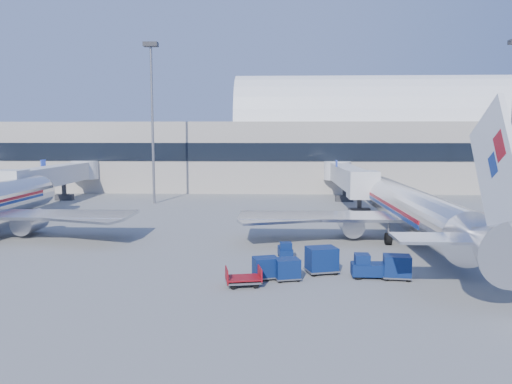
{
  "coord_description": "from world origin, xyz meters",
  "views": [
    {
      "loc": [
        -2.8,
        -40.5,
        9.68
      ],
      "look_at": [
        -4.48,
        6.0,
        4.42
      ],
      "focal_mm": 35.0,
      "sensor_mm": 36.0,
      "label": 1
    }
  ],
  "objects_px": {
    "jetbridge_mid": "(57,175)",
    "cart_open_red": "(244,280)",
    "tug_left": "(285,251)",
    "cart_solo_near": "(397,267)",
    "mast_west": "(152,99)",
    "cart_train_c": "(266,267)",
    "airliner_main": "(416,211)",
    "tug_right": "(506,259)",
    "cart_train_a": "(322,259)",
    "cart_train_b": "(287,269)",
    "tug_lead": "(368,267)",
    "jetbridge_near": "(347,176)"
  },
  "relations": [
    {
      "from": "jetbridge_mid",
      "to": "cart_open_red",
      "type": "height_order",
      "value": "jetbridge_mid"
    },
    {
      "from": "tug_left",
      "to": "cart_solo_near",
      "type": "bearing_deg",
      "value": -131.74
    },
    {
      "from": "mast_west",
      "to": "cart_train_c",
      "type": "distance_m",
      "value": 43.39
    },
    {
      "from": "tug_left",
      "to": "cart_open_red",
      "type": "relative_size",
      "value": 0.86
    },
    {
      "from": "airliner_main",
      "to": "tug_right",
      "type": "distance_m",
      "value": 9.95
    },
    {
      "from": "cart_train_a",
      "to": "cart_train_b",
      "type": "distance_m",
      "value": 3.06
    },
    {
      "from": "cart_train_a",
      "to": "cart_train_c",
      "type": "height_order",
      "value": "cart_train_a"
    },
    {
      "from": "cart_open_red",
      "to": "tug_lead",
      "type": "bearing_deg",
      "value": 4.36
    },
    {
      "from": "mast_west",
      "to": "tug_right",
      "type": "relative_size",
      "value": 8.55
    },
    {
      "from": "tug_left",
      "to": "mast_west",
      "type": "bearing_deg",
      "value": 24.68
    },
    {
      "from": "tug_right",
      "to": "cart_train_b",
      "type": "bearing_deg",
      "value": -138.22
    },
    {
      "from": "tug_left",
      "to": "cart_train_a",
      "type": "distance_m",
      "value": 4.95
    },
    {
      "from": "cart_train_b",
      "to": "cart_train_c",
      "type": "distance_m",
      "value": 1.48
    },
    {
      "from": "tug_lead",
      "to": "tug_right",
      "type": "relative_size",
      "value": 0.97
    },
    {
      "from": "cart_train_c",
      "to": "tug_left",
      "type": "bearing_deg",
      "value": 59.83
    },
    {
      "from": "airliner_main",
      "to": "cart_open_red",
      "type": "height_order",
      "value": "airliner_main"
    },
    {
      "from": "mast_west",
      "to": "cart_train_a",
      "type": "xyz_separation_m",
      "value": [
        20.59,
        -36.01,
        -13.79
      ]
    },
    {
      "from": "jetbridge_near",
      "to": "mast_west",
      "type": "height_order",
      "value": "mast_west"
    },
    {
      "from": "jetbridge_mid",
      "to": "cart_train_b",
      "type": "relative_size",
      "value": 14.1
    },
    {
      "from": "cart_solo_near",
      "to": "cart_train_b",
      "type": "bearing_deg",
      "value": -169.17
    },
    {
      "from": "jetbridge_mid",
      "to": "cart_solo_near",
      "type": "bearing_deg",
      "value": -43.63
    },
    {
      "from": "cart_train_c",
      "to": "airliner_main",
      "type": "bearing_deg",
      "value": 26.04
    },
    {
      "from": "cart_train_a",
      "to": "cart_open_red",
      "type": "xyz_separation_m",
      "value": [
        -5.31,
        -3.21,
        -0.57
      ]
    },
    {
      "from": "airliner_main",
      "to": "tug_lead",
      "type": "distance_m",
      "value": 13.27
    },
    {
      "from": "cart_train_c",
      "to": "cart_open_red",
      "type": "bearing_deg",
      "value": -145.48
    },
    {
      "from": "tug_lead",
      "to": "jetbridge_mid",
      "type": "bearing_deg",
      "value": 136.56
    },
    {
      "from": "airliner_main",
      "to": "mast_west",
      "type": "height_order",
      "value": "mast_west"
    },
    {
      "from": "tug_right",
      "to": "cart_train_a",
      "type": "distance_m",
      "value": 13.76
    },
    {
      "from": "tug_right",
      "to": "jetbridge_near",
      "type": "bearing_deg",
      "value": 129.98
    },
    {
      "from": "tug_left",
      "to": "cart_train_c",
      "type": "relative_size",
      "value": 1.08
    },
    {
      "from": "jetbridge_near",
      "to": "cart_train_a",
      "type": "height_order",
      "value": "jetbridge_near"
    },
    {
      "from": "jetbridge_near",
      "to": "tug_lead",
      "type": "xyz_separation_m",
      "value": [
        -3.91,
        -37.78,
        -3.18
      ]
    },
    {
      "from": "jetbridge_mid",
      "to": "tug_left",
      "type": "distance_m",
      "value": 46.13
    },
    {
      "from": "cart_train_a",
      "to": "cart_solo_near",
      "type": "xyz_separation_m",
      "value": [
        4.96,
        -1.26,
        -0.13
      ]
    },
    {
      "from": "airliner_main",
      "to": "tug_right",
      "type": "bearing_deg",
      "value": -64.13
    },
    {
      "from": "cart_train_a",
      "to": "mast_west",
      "type": "bearing_deg",
      "value": 104.17
    },
    {
      "from": "cart_train_b",
      "to": "cart_solo_near",
      "type": "relative_size",
      "value": 0.96
    },
    {
      "from": "tug_right",
      "to": "tug_left",
      "type": "bearing_deg",
      "value": -159.51
    },
    {
      "from": "jetbridge_mid",
      "to": "cart_train_a",
      "type": "xyz_separation_m",
      "value": [
        34.99,
        -36.82,
        -2.92
      ]
    },
    {
      "from": "cart_train_a",
      "to": "cart_solo_near",
      "type": "distance_m",
      "value": 5.12
    },
    {
      "from": "jetbridge_near",
      "to": "cart_open_red",
      "type": "bearing_deg",
      "value": -107.11
    },
    {
      "from": "mast_west",
      "to": "cart_solo_near",
      "type": "bearing_deg",
      "value": -55.57
    },
    {
      "from": "mast_west",
      "to": "cart_train_a",
      "type": "bearing_deg",
      "value": -60.24
    },
    {
      "from": "jetbridge_mid",
      "to": "cart_train_c",
      "type": "relative_size",
      "value": 13.76
    },
    {
      "from": "airliner_main",
      "to": "tug_left",
      "type": "bearing_deg",
      "value": -152.29
    },
    {
      "from": "jetbridge_mid",
      "to": "cart_solo_near",
      "type": "distance_m",
      "value": 55.27
    },
    {
      "from": "cart_train_a",
      "to": "cart_train_b",
      "type": "bearing_deg",
      "value": -159.73
    },
    {
      "from": "airliner_main",
      "to": "mast_west",
      "type": "bearing_deg",
      "value": 139.64
    },
    {
      "from": "airliner_main",
      "to": "jetbridge_near",
      "type": "relative_size",
      "value": 1.35
    },
    {
      "from": "jetbridge_near",
      "to": "tug_right",
      "type": "distance_m",
      "value": 35.79
    }
  ]
}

